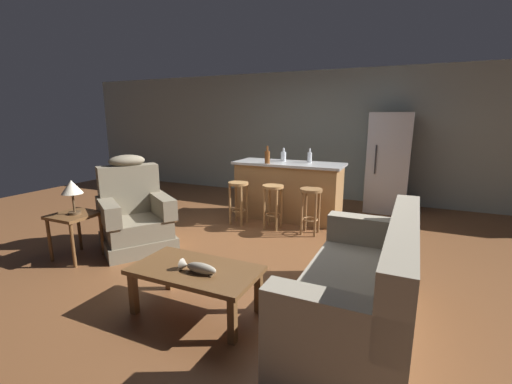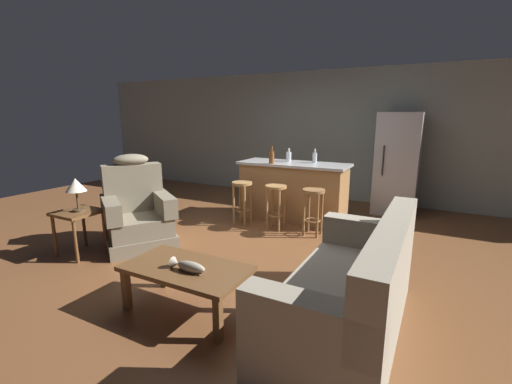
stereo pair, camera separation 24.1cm
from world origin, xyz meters
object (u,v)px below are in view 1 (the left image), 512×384
Objects in this scene: end_table at (74,222)px; refrigerator at (388,163)px; bar_stool_middle at (273,199)px; bar_stool_left at (238,195)px; bottle_wine_dark at (283,156)px; kitchen_island at (288,190)px; coffee_table at (196,274)px; recliner_near_lamp at (135,216)px; bottle_short_amber at (267,157)px; table_lamp at (72,189)px; bar_stool_right at (311,203)px; fish_figurine at (198,268)px; couch at (363,290)px; bottle_tall_green at (310,157)px.

end_table is 0.32× the size of refrigerator.
bar_stool_middle is 2.39m from refrigerator.
end_table is at bearing -129.82° from refrigerator.
bottle_wine_dark reaches higher than bar_stool_left.
kitchen_island is 2.65× the size of bar_stool_middle.
coffee_table is 0.61× the size of kitchen_island.
refrigerator reaches higher than recliner_near_lamp.
bar_stool_middle is at bearing -55.52° from bottle_short_amber.
table_lamp is at bearing 168.91° from coffee_table.
refrigerator reaches higher than bottle_wine_dark.
kitchen_island is at bearing 131.88° from bar_stool_right.
bar_stool_left is at bearing -132.67° from bottle_short_amber.
recliner_near_lamp reaches higher than table_lamp.
bar_stool_middle reaches higher than end_table.
end_table is at bearing 169.02° from coffee_table.
fish_figurine is 0.83× the size of table_lamp.
bottle_short_amber reaches higher than bottle_wine_dark.
recliner_near_lamp is at bearing -133.62° from bar_stool_middle.
fish_figurine is at bearing 18.97° from couch.
fish_figurine is at bearing -104.98° from refrigerator.
bottle_tall_green is 0.45m from bottle_wine_dark.
couch reaches higher than bar_stool_left.
refrigerator is at bearing 50.40° from table_lamp.
bottle_wine_dark is at bearing -146.60° from refrigerator.
bottle_tall_green is (-0.00, 3.29, 0.57)m from fish_figurine.
fish_figurine is at bearing -78.46° from bottle_short_amber.
coffee_table is 3.24× the size of fish_figurine.
bottle_wine_dark is at bearing 60.45° from table_lamp.
end_table is 2.43× the size of bottle_tall_green.
bottle_wine_dark is (1.59, 2.81, 0.17)m from table_lamp.
bar_stool_left is at bearing 61.15° from table_lamp.
table_lamp is (0.02, -0.00, 0.41)m from end_table.
bar_stool_left is 0.39× the size of refrigerator.
bottle_short_amber is (0.34, 0.37, 0.59)m from bar_stool_left.
bar_stool_left is (-0.61, -0.63, -0.01)m from kitchen_island.
kitchen_island is 0.66m from bottle_tall_green.
kitchen_island is (1.76, 2.67, 0.02)m from end_table.
recliner_near_lamp reaches higher than kitchen_island.
refrigerator is at bearing 41.72° from bottle_tall_green.
bottle_tall_green reaches higher than bar_stool_middle.
bottle_tall_green reaches higher than bottle_wine_dark.
bottle_short_amber reaches higher than bar_stool_middle.
coffee_table is 1.40m from couch.
bar_stool_right is (0.26, 2.49, 0.01)m from fish_figurine.
bar_stool_middle is 0.59m from bar_stool_right.
end_table is at bearing -130.44° from bar_stool_middle.
bottle_wine_dark is (0.47, 0.77, 0.56)m from bar_stool_left.
table_lamp is at bearing 167.57° from fish_figurine.
kitchen_island is at bearing 45.69° from bar_stool_left.
recliner_near_lamp is at bearing -124.02° from kitchen_island.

